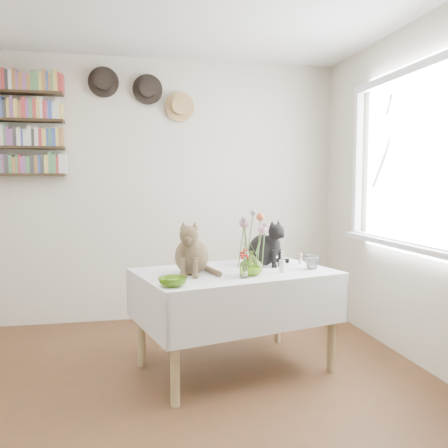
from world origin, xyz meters
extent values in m
cube|color=brown|center=(0.00, 0.00, -0.02)|extent=(4.04, 4.54, 0.04)
cube|color=beige|center=(0.00, 2.27, 1.25)|extent=(4.04, 0.04, 2.54)
cube|color=white|center=(1.97, 0.80, 1.50)|extent=(0.01, 1.40, 1.20)
cube|color=white|center=(1.97, 0.80, 2.13)|extent=(0.06, 1.52, 0.06)
cube|color=white|center=(1.97, 0.80, 0.87)|extent=(0.06, 1.52, 0.06)
cube|color=white|center=(1.97, 1.53, 1.50)|extent=(0.06, 0.06, 1.20)
cube|color=white|center=(1.94, 0.80, 0.87)|extent=(0.12, 1.50, 0.04)
cube|color=white|center=(0.68, 0.84, 0.68)|extent=(1.50, 1.16, 0.06)
cylinder|color=tan|center=(0.20, 0.36, 0.33)|extent=(0.06, 0.06, 0.65)
cylinder|color=tan|center=(1.33, 0.65, 0.33)|extent=(0.06, 0.06, 0.65)
cylinder|color=tan|center=(0.03, 1.03, 0.33)|extent=(0.06, 0.06, 0.65)
cylinder|color=tan|center=(1.15, 1.32, 0.33)|extent=(0.06, 0.06, 0.65)
imported|color=#9ECF3C|center=(0.75, 0.65, 0.79)|extent=(0.19, 0.19, 0.16)
imported|color=#9ECF3C|center=(0.20, 0.42, 0.74)|extent=(0.22, 0.22, 0.05)
imported|color=white|center=(1.23, 0.79, 0.76)|extent=(0.14, 0.14, 0.10)
cylinder|color=white|center=(0.98, 0.71, 0.75)|extent=(0.04, 0.04, 0.09)
cylinder|color=white|center=(0.98, 0.71, 0.83)|extent=(0.02, 0.02, 0.07)
cylinder|color=white|center=(0.68, 0.58, 0.75)|extent=(0.05, 0.05, 0.09)
cone|color=white|center=(1.23, 1.02, 0.74)|extent=(0.04, 0.04, 0.06)
sphere|color=beige|center=(1.23, 1.02, 0.78)|extent=(0.03, 0.03, 0.03)
cylinder|color=#4C7233|center=(0.72, 0.66, 0.91)|extent=(0.01, 0.01, 0.30)
sphere|color=#E898C2|center=(0.72, 0.66, 1.06)|extent=(0.07, 0.07, 0.07)
cylinder|color=#4C7233|center=(0.79, 0.63, 0.89)|extent=(0.01, 0.01, 0.26)
sphere|color=#E898C2|center=(0.79, 0.63, 1.02)|extent=(0.06, 0.06, 0.06)
cylinder|color=#4C7233|center=(0.81, 0.68, 0.93)|extent=(0.01, 0.01, 0.34)
sphere|color=#D3673E|center=(0.81, 0.68, 1.10)|extent=(0.06, 0.06, 0.06)
cylinder|color=#4C7233|center=(0.69, 0.69, 0.91)|extent=(0.01, 0.01, 0.31)
sphere|color=#D3673E|center=(0.69, 0.69, 1.07)|extent=(0.05, 0.05, 0.05)
cylinder|color=#4C7233|center=(0.75, 0.70, 0.94)|extent=(0.01, 0.01, 0.37)
sphere|color=#999E93|center=(0.75, 0.70, 1.13)|extent=(0.04, 0.04, 0.04)
cylinder|color=#4C7233|center=(0.70, 0.62, 0.92)|extent=(0.01, 0.01, 0.33)
sphere|color=#999E93|center=(0.70, 0.62, 1.09)|extent=(0.04, 0.04, 0.04)
cylinder|color=#4C7233|center=(0.82, 0.61, 0.90)|extent=(0.01, 0.01, 0.29)
sphere|color=#999E93|center=(0.82, 0.61, 1.05)|extent=(0.04, 0.04, 0.04)
cube|color=#312314|center=(-1.10, 2.16, 1.40)|extent=(1.00, 0.16, 0.02)
cube|color=#312314|center=(-1.10, 2.16, 1.64)|extent=(1.00, 0.16, 0.02)
cube|color=#312314|center=(-1.10, 2.16, 1.88)|extent=(1.00, 0.16, 0.02)
cube|color=#312314|center=(-1.10, 2.16, 2.12)|extent=(1.00, 0.16, 0.02)
cylinder|color=black|center=(-0.25, 2.21, 2.25)|extent=(0.28, 0.02, 0.28)
cylinder|color=black|center=(-0.25, 2.17, 2.25)|extent=(0.16, 0.08, 0.16)
cylinder|color=black|center=(0.15, 2.21, 2.20)|extent=(0.28, 0.02, 0.28)
cylinder|color=black|center=(0.15, 2.17, 2.20)|extent=(0.16, 0.08, 0.16)
cylinder|color=#A68853|center=(0.45, 2.21, 2.05)|extent=(0.28, 0.02, 0.28)
cylinder|color=#A68853|center=(0.45, 2.17, 2.05)|extent=(0.16, 0.08, 0.16)
camera|label=1|loc=(-0.07, -2.37, 1.32)|focal=38.00mm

